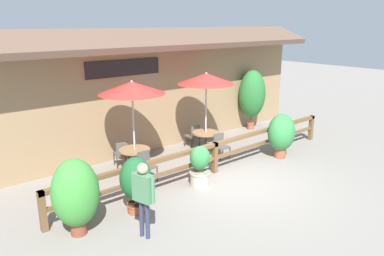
{
  "coord_description": "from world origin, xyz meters",
  "views": [
    {
      "loc": [
        -7.36,
        -6.58,
        4.41
      ],
      "look_at": [
        -0.41,
        1.63,
        1.36
      ],
      "focal_mm": 35.0,
      "sensor_mm": 36.0,
      "label": 1
    }
  ],
  "objects_px": {
    "chair_near_wallside": "(122,153)",
    "potted_plant_broad_leaf": "(136,181)",
    "potted_plant_corner_fern": "(252,94)",
    "potted_plant_entrance_palm": "(281,133)",
    "pedestrian": "(143,191)",
    "dining_table_near": "(135,154)",
    "dining_table_middle": "(206,136)",
    "chair_near_streetside": "(146,164)",
    "patio_umbrella_middle": "(206,79)",
    "chair_middle_streetside": "(221,145)",
    "chair_middle_wallside": "(193,135)",
    "patio_umbrella_near": "(132,88)",
    "potted_plant_small_flowering": "(76,194)",
    "potted_plant_tall_tropical": "(200,166)"
  },
  "relations": [
    {
      "from": "dining_table_middle",
      "to": "potted_plant_corner_fern",
      "type": "distance_m",
      "value": 3.75
    },
    {
      "from": "potted_plant_entrance_palm",
      "to": "patio_umbrella_near",
      "type": "bearing_deg",
      "value": 155.44
    },
    {
      "from": "potted_plant_small_flowering",
      "to": "potted_plant_corner_fern",
      "type": "bearing_deg",
      "value": 18.74
    },
    {
      "from": "dining_table_near",
      "to": "dining_table_middle",
      "type": "xyz_separation_m",
      "value": [
        2.83,
        -0.05,
        0.0
      ]
    },
    {
      "from": "potted_plant_tall_tropical",
      "to": "dining_table_near",
      "type": "bearing_deg",
      "value": 114.06
    },
    {
      "from": "chair_near_streetside",
      "to": "potted_plant_corner_fern",
      "type": "height_order",
      "value": "potted_plant_corner_fern"
    },
    {
      "from": "pedestrian",
      "to": "chair_near_streetside",
      "type": "bearing_deg",
      "value": 131.25
    },
    {
      "from": "patio_umbrella_near",
      "to": "pedestrian",
      "type": "height_order",
      "value": "patio_umbrella_near"
    },
    {
      "from": "chair_near_streetside",
      "to": "dining_table_middle",
      "type": "height_order",
      "value": "chair_near_streetside"
    },
    {
      "from": "dining_table_near",
      "to": "chair_middle_streetside",
      "type": "relative_size",
      "value": 1.11
    },
    {
      "from": "dining_table_near",
      "to": "chair_middle_wallside",
      "type": "distance_m",
      "value": 2.98
    },
    {
      "from": "potted_plant_entrance_palm",
      "to": "potted_plant_corner_fern",
      "type": "bearing_deg",
      "value": 57.25
    },
    {
      "from": "chair_middle_streetside",
      "to": "dining_table_near",
      "type": "bearing_deg",
      "value": 172.0
    },
    {
      "from": "potted_plant_small_flowering",
      "to": "dining_table_near",
      "type": "bearing_deg",
      "value": 37.83
    },
    {
      "from": "chair_near_wallside",
      "to": "potted_plant_broad_leaf",
      "type": "height_order",
      "value": "potted_plant_broad_leaf"
    },
    {
      "from": "chair_near_streetside",
      "to": "potted_plant_entrance_palm",
      "type": "xyz_separation_m",
      "value": [
        4.47,
        -1.35,
        0.38
      ]
    },
    {
      "from": "chair_middle_wallside",
      "to": "potted_plant_entrance_palm",
      "type": "relative_size",
      "value": 0.56
    },
    {
      "from": "chair_near_streetside",
      "to": "dining_table_middle",
      "type": "relative_size",
      "value": 0.9
    },
    {
      "from": "patio_umbrella_near",
      "to": "patio_umbrella_middle",
      "type": "bearing_deg",
      "value": -1.01
    },
    {
      "from": "patio_umbrella_near",
      "to": "pedestrian",
      "type": "relative_size",
      "value": 1.68
    },
    {
      "from": "potted_plant_tall_tropical",
      "to": "pedestrian",
      "type": "height_order",
      "value": "pedestrian"
    },
    {
      "from": "potted_plant_corner_fern",
      "to": "pedestrian",
      "type": "relative_size",
      "value": 1.5
    },
    {
      "from": "patio_umbrella_middle",
      "to": "pedestrian",
      "type": "relative_size",
      "value": 1.68
    },
    {
      "from": "patio_umbrella_middle",
      "to": "pedestrian",
      "type": "bearing_deg",
      "value": -145.7
    },
    {
      "from": "patio_umbrella_near",
      "to": "patio_umbrella_middle",
      "type": "distance_m",
      "value": 2.83
    },
    {
      "from": "chair_near_wallside",
      "to": "potted_plant_small_flowering",
      "type": "relative_size",
      "value": 0.49
    },
    {
      "from": "chair_near_streetside",
      "to": "chair_near_wallside",
      "type": "distance_m",
      "value": 1.34
    },
    {
      "from": "dining_table_near",
      "to": "chair_near_streetside",
      "type": "bearing_deg",
      "value": -93.4
    },
    {
      "from": "chair_near_streetside",
      "to": "patio_umbrella_middle",
      "type": "xyz_separation_m",
      "value": [
        2.87,
        0.62,
        2.13
      ]
    },
    {
      "from": "chair_near_streetside",
      "to": "patio_umbrella_middle",
      "type": "height_order",
      "value": "patio_umbrella_middle"
    },
    {
      "from": "dining_table_near",
      "to": "patio_umbrella_middle",
      "type": "relative_size",
      "value": 0.33
    },
    {
      "from": "potted_plant_small_flowering",
      "to": "potted_plant_tall_tropical",
      "type": "bearing_deg",
      "value": 3.03
    },
    {
      "from": "potted_plant_broad_leaf",
      "to": "potted_plant_corner_fern",
      "type": "distance_m",
      "value": 8.26
    },
    {
      "from": "chair_near_wallside",
      "to": "patio_umbrella_near",
      "type": "bearing_deg",
      "value": 110.69
    },
    {
      "from": "chair_near_streetside",
      "to": "potted_plant_entrance_palm",
      "type": "bearing_deg",
      "value": -18.74
    },
    {
      "from": "patio_umbrella_middle",
      "to": "chair_middle_streetside",
      "type": "distance_m",
      "value": 2.25
    },
    {
      "from": "chair_middle_streetside",
      "to": "potted_plant_broad_leaf",
      "type": "bearing_deg",
      "value": -154.46
    },
    {
      "from": "chair_near_wallside",
      "to": "potted_plant_corner_fern",
      "type": "height_order",
      "value": "potted_plant_corner_fern"
    },
    {
      "from": "dining_table_near",
      "to": "chair_middle_wallside",
      "type": "xyz_separation_m",
      "value": [
        2.9,
        0.69,
        -0.13
      ]
    },
    {
      "from": "chair_middle_wallside",
      "to": "chair_near_streetside",
      "type": "bearing_deg",
      "value": 26.25
    },
    {
      "from": "chair_near_streetside",
      "to": "patio_umbrella_middle",
      "type": "bearing_deg",
      "value": 10.3
    },
    {
      "from": "potted_plant_entrance_palm",
      "to": "chair_middle_wallside",
      "type": "bearing_deg",
      "value": 119.45
    },
    {
      "from": "potted_plant_entrance_palm",
      "to": "pedestrian",
      "type": "height_order",
      "value": "pedestrian"
    },
    {
      "from": "chair_middle_streetside",
      "to": "chair_middle_wallside",
      "type": "distance_m",
      "value": 1.48
    },
    {
      "from": "dining_table_near",
      "to": "potted_plant_corner_fern",
      "type": "height_order",
      "value": "potted_plant_corner_fern"
    },
    {
      "from": "patio_umbrella_middle",
      "to": "pedestrian",
      "type": "height_order",
      "value": "patio_umbrella_middle"
    },
    {
      "from": "dining_table_near",
      "to": "potted_plant_entrance_palm",
      "type": "distance_m",
      "value": 4.88
    },
    {
      "from": "chair_near_wallside",
      "to": "potted_plant_small_flowering",
      "type": "xyz_separation_m",
      "value": [
        -2.7,
        -2.83,
        0.47
      ]
    },
    {
      "from": "chair_near_wallside",
      "to": "potted_plant_broad_leaf",
      "type": "xyz_separation_m",
      "value": [
        -1.22,
        -2.81,
        0.35
      ]
    },
    {
      "from": "patio_umbrella_near",
      "to": "chair_near_wallside",
      "type": "relative_size",
      "value": 3.34
    }
  ]
}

